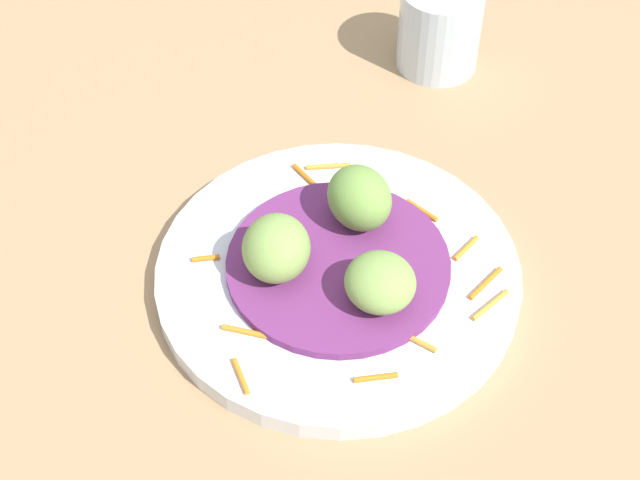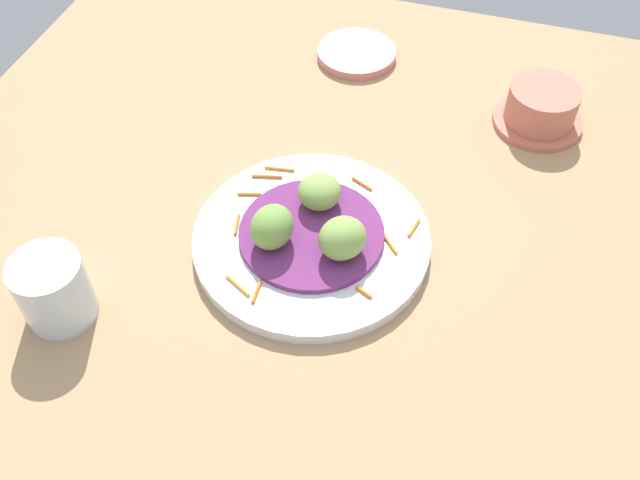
{
  "view_description": "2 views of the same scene",
  "coord_description": "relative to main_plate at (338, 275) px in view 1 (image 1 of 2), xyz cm",
  "views": [
    {
      "loc": [
        24.66,
        39.18,
        58.96
      ],
      "look_at": [
        -1.88,
        -0.78,
        5.18
      ],
      "focal_mm": 54.36,
      "sensor_mm": 36.0,
      "label": 1
    },
    {
      "loc": [
        14.36,
        -49.39,
        65.7
      ],
      "look_at": [
        -0.78,
        -0.3,
        4.9
      ],
      "focal_mm": 39.98,
      "sensor_mm": 36.0,
      "label": 2
    }
  ],
  "objects": [
    {
      "name": "guac_scoop_right",
      "position": [
        -0.45,
        4.54,
        3.42
      ],
      "size": [
        5.51,
        5.63,
        3.76
      ],
      "primitive_type": "ellipsoid",
      "rotation": [
        0.0,
        0.0,
        4.81
      ],
      "color": "#84A851",
      "rests_on": "cabbage_bed"
    },
    {
      "name": "main_plate",
      "position": [
        0.0,
        0.0,
        0.0
      ],
      "size": [
        27.41,
        27.41,
        1.6
      ],
      "primitive_type": "cylinder",
      "color": "silver",
      "rests_on": "table_surface"
    },
    {
      "name": "table_surface",
      "position": [
        2.24,
        -1.12,
        -1.8
      ],
      "size": [
        110.0,
        110.0,
        2.0
      ],
      "primitive_type": "cube",
      "color": "tan",
      "rests_on": "ground"
    },
    {
      "name": "carrot_garnish",
      "position": [
        -1.47,
        1.81,
        1.0
      ],
      "size": [
        22.08,
        21.38,
        0.4
      ],
      "color": "orange",
      "rests_on": "main_plate"
    },
    {
      "name": "guac_scoop_left",
      "position": [
        -3.71,
        -2.66,
        3.93
      ],
      "size": [
        5.16,
        5.93,
        4.79
      ],
      "primitive_type": "ellipsoid",
      "rotation": [
        0.0,
        0.0,
        4.62
      ],
      "color": "#759E47",
      "rests_on": "cabbage_bed"
    },
    {
      "name": "cabbage_bed",
      "position": [
        0.0,
        0.0,
        1.17
      ],
      "size": [
        16.76,
        16.76,
        0.74
      ],
      "primitive_type": "cylinder",
      "color": "#702D6B",
      "rests_on": "main_plate"
    },
    {
      "name": "guac_scoop_center",
      "position": [
        4.15,
        -1.88,
        3.87
      ],
      "size": [
        7.26,
        7.35,
        4.67
      ],
      "primitive_type": "ellipsoid",
      "rotation": [
        0.0,
        0.0,
        0.92
      ],
      "color": "#84A851",
      "rests_on": "cabbage_bed"
    },
    {
      "name": "water_glass",
      "position": [
        -22.73,
        -16.9,
        3.19
      ],
      "size": [
        7.57,
        7.57,
        7.99
      ],
      "primitive_type": "cylinder",
      "color": "silver",
      "rests_on": "table_surface"
    }
  ]
}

